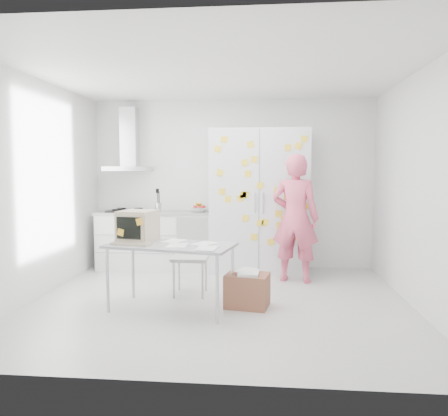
# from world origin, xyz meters

# --- Properties ---
(floor) EXTENTS (4.50, 4.00, 0.02)m
(floor) POSITION_xyz_m (0.00, 0.00, -0.01)
(floor) COLOR silver
(floor) RESTS_ON ground
(walls) EXTENTS (4.52, 4.01, 2.70)m
(walls) POSITION_xyz_m (0.00, 0.72, 1.35)
(walls) COLOR white
(walls) RESTS_ON ground
(ceiling) EXTENTS (4.50, 4.00, 0.02)m
(ceiling) POSITION_xyz_m (0.00, 0.00, 2.70)
(ceiling) COLOR white
(ceiling) RESTS_ON walls
(counter_run) EXTENTS (1.84, 0.63, 1.28)m
(counter_run) POSITION_xyz_m (-1.20, 1.70, 0.47)
(counter_run) COLOR white
(counter_run) RESTS_ON ground
(range_hood) EXTENTS (0.70, 0.48, 1.01)m
(range_hood) POSITION_xyz_m (-1.65, 1.84, 1.96)
(range_hood) COLOR silver
(range_hood) RESTS_ON walls
(tall_cabinet) EXTENTS (1.50, 0.68, 2.20)m
(tall_cabinet) POSITION_xyz_m (0.45, 1.67, 1.10)
(tall_cabinet) COLOR silver
(tall_cabinet) RESTS_ON ground
(person) EXTENTS (0.75, 0.58, 1.81)m
(person) POSITION_xyz_m (0.96, 1.08, 0.90)
(person) COLOR #E95A7A
(person) RESTS_ON ground
(desk) EXTENTS (1.51, 0.96, 1.11)m
(desk) POSITION_xyz_m (-0.78, -0.23, 0.84)
(desk) COLOR #A0A7AB
(desk) RESTS_ON ground
(chair) EXTENTS (0.45, 0.45, 0.97)m
(chair) POSITION_xyz_m (-0.40, 0.37, 0.55)
(chair) COLOR #BBBBB9
(chair) RESTS_ON ground
(cardboard_box) EXTENTS (0.54, 0.46, 0.42)m
(cardboard_box) POSITION_xyz_m (0.34, -0.13, 0.20)
(cardboard_box) COLOR brown
(cardboard_box) RESTS_ON ground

